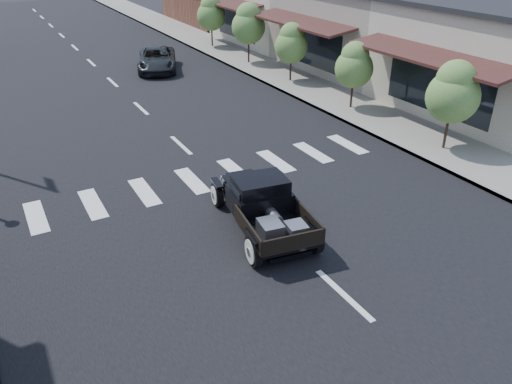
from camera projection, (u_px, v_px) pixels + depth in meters
ground at (276, 233)px, 13.57m from camera, size 120.00×120.00×0.00m
road at (123, 92)px, 25.16m from camera, size 14.00×80.00×0.02m
road_markings at (155, 122)px, 21.30m from camera, size 12.00×60.00×0.06m
sidewalk_right at (268, 70)px, 28.76m from camera, size 3.00×80.00×0.15m
storefront_mid at (383, 27)px, 28.98m from camera, size 10.00×9.00×4.50m
storefront_far at (298, 8)px, 35.93m from camera, size 10.00×9.00×4.50m
small_tree_a at (451, 107)px, 17.71m from camera, size 1.86×1.86×3.11m
small_tree_b at (353, 76)px, 21.98m from camera, size 1.68×1.68×2.80m
small_tree_c at (291, 53)px, 25.92m from camera, size 1.71×1.71×2.85m
small_tree_d at (249, 34)px, 29.43m from camera, size 1.98×1.98×3.29m
small_tree_e at (211, 22)px, 33.55m from camera, size 1.90×1.90×3.16m
hotrod_pickup at (263, 205)px, 13.42m from camera, size 2.58×4.53×1.49m
second_car at (157, 60)px, 28.70m from camera, size 3.50×4.94×1.25m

